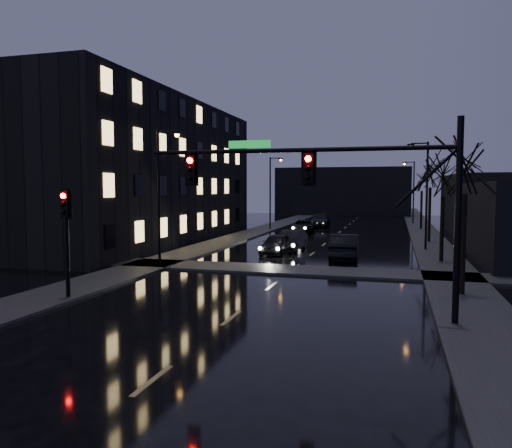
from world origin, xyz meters
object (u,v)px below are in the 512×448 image
Objects in this scene: oncoming_car_a at (277,244)px; oncoming_car_c at (303,226)px; oncoming_car_b at (291,241)px; lead_car at (344,247)px; oncoming_car_d at (320,220)px.

oncoming_car_c is at bearing 95.80° from oncoming_car_a.
oncoming_car_b reaches higher than oncoming_car_a.
lead_car is (4.24, -3.50, 0.09)m from oncoming_car_b.
lead_car is (4.82, -1.27, 0.11)m from oncoming_car_a.
oncoming_car_b is at bearing -90.30° from oncoming_car_d.
oncoming_car_d is 27.49m from lead_car.
oncoming_car_a is 4.99m from lead_car.
lead_car reaches higher than oncoming_car_c.
oncoming_car_a is 0.80× the size of oncoming_car_d.
oncoming_car_d is (0.54, 8.64, 0.10)m from oncoming_car_c.
oncoming_car_b is (0.58, 2.23, 0.02)m from oncoming_car_a.
oncoming_car_d is at bearing -81.71° from lead_car.
oncoming_car_c is at bearing 99.09° from oncoming_car_b.
oncoming_car_d is at bearing 95.25° from oncoming_car_b.
lead_car reaches higher than oncoming_car_d.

